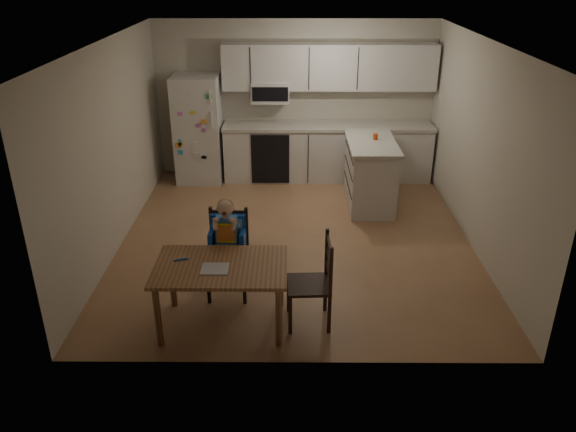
% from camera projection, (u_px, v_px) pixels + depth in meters
% --- Properties ---
extents(room, '(4.52, 5.01, 2.51)m').
position_uv_depth(room, '(296.00, 135.00, 7.30)').
color(room, '#9B6D49').
rests_on(room, ground).
extents(refrigerator, '(0.72, 0.70, 1.70)m').
position_uv_depth(refrigerator, '(198.00, 129.00, 8.99)').
color(refrigerator, silver).
rests_on(refrigerator, ground).
extents(kitchen_run, '(3.37, 0.62, 2.15)m').
position_uv_depth(kitchen_run, '(326.00, 126.00, 9.05)').
color(kitchen_run, silver).
rests_on(kitchen_run, ground).
extents(kitchen_island, '(0.69, 1.31, 0.97)m').
position_uv_depth(kitchen_island, '(370.00, 173.00, 8.20)').
color(kitchen_island, silver).
rests_on(kitchen_island, ground).
extents(red_cup, '(0.07, 0.07, 0.09)m').
position_uv_depth(red_cup, '(375.00, 137.00, 8.06)').
color(red_cup, '#D64912').
rests_on(red_cup, kitchen_island).
extents(dining_table, '(1.28, 0.82, 0.68)m').
position_uv_depth(dining_table, '(221.00, 274.00, 5.41)').
color(dining_table, brown).
rests_on(dining_table, ground).
extents(napkin, '(0.26, 0.22, 0.01)m').
position_uv_depth(napkin, '(215.00, 269.00, 5.30)').
color(napkin, silver).
rests_on(napkin, dining_table).
extents(toddler_spoon, '(0.12, 0.06, 0.02)m').
position_uv_depth(toddler_spoon, '(180.00, 260.00, 5.46)').
color(toddler_spoon, blue).
rests_on(toddler_spoon, dining_table).
extents(chair_booster, '(0.43, 0.43, 1.12)m').
position_uv_depth(chair_booster, '(227.00, 237.00, 5.94)').
color(chair_booster, black).
rests_on(chair_booster, ground).
extents(chair_side, '(0.44, 0.44, 0.95)m').
position_uv_depth(chair_side, '(319.00, 276.00, 5.48)').
color(chair_side, black).
rests_on(chair_side, ground).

